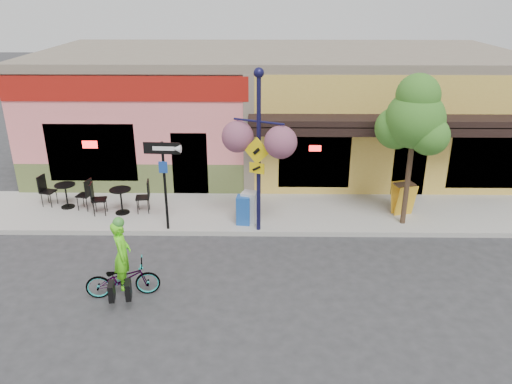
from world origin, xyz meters
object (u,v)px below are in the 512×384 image
(newspaper_box_blue, at_px, (244,210))
(street_tree, at_px, (411,151))
(cyclist_rider, at_px, (123,264))
(lamp_post, at_px, (259,153))
(bicycle, at_px, (123,279))
(building, at_px, (276,107))
(one_way_sign, at_px, (165,187))
(newspaper_box_grey, at_px, (250,207))

(newspaper_box_blue, bearing_deg, street_tree, 8.04)
(cyclist_rider, bearing_deg, street_tree, -73.60)
(lamp_post, bearing_deg, newspaper_box_blue, 163.93)
(bicycle, height_order, newspaper_box_blue, newspaper_box_blue)
(bicycle, distance_m, cyclist_rider, 0.39)
(building, height_order, one_way_sign, building)
(one_way_sign, relative_size, newspaper_box_blue, 3.00)
(one_way_sign, distance_m, street_tree, 7.10)
(building, distance_m, newspaper_box_blue, 6.76)
(lamp_post, distance_m, newspaper_box_blue, 1.99)
(cyclist_rider, height_order, newspaper_box_blue, cyclist_rider)
(lamp_post, height_order, newspaper_box_blue, lamp_post)
(lamp_post, distance_m, newspaper_box_grey, 1.95)
(building, relative_size, lamp_post, 3.88)
(newspaper_box_blue, height_order, newspaper_box_grey, newspaper_box_grey)
(building, bearing_deg, street_tree, -59.72)
(street_tree, bearing_deg, lamp_post, -173.47)
(building, distance_m, newspaper_box_grey, 6.60)
(cyclist_rider, height_order, one_way_sign, one_way_sign)
(bicycle, bearing_deg, one_way_sign, -18.43)
(newspaper_box_grey, distance_m, street_tree, 4.95)
(cyclist_rider, xyz_separation_m, street_tree, (7.44, 3.72, 1.57))
(cyclist_rider, height_order, street_tree, street_tree)
(newspaper_box_grey, xyz_separation_m, street_tree, (4.62, -0.01, 1.78))
(lamp_post, xyz_separation_m, newspaper_box_blue, (-0.45, 0.38, -1.90))
(street_tree, bearing_deg, cyclist_rider, -153.42)
(building, distance_m, one_way_sign, 7.63)
(one_way_sign, relative_size, newspaper_box_grey, 2.75)
(bicycle, relative_size, newspaper_box_grey, 1.76)
(cyclist_rider, xyz_separation_m, lamp_post, (3.09, 3.22, 1.66))
(building, xyz_separation_m, one_way_sign, (-3.32, -6.82, -0.77))
(bicycle, height_order, cyclist_rider, cyclist_rider)
(bicycle, distance_m, newspaper_box_blue, 4.50)
(newspaper_box_blue, bearing_deg, bicycle, -120.10)
(newspaper_box_grey, bearing_deg, cyclist_rider, -108.53)
(one_way_sign, bearing_deg, lamp_post, 2.91)
(bicycle, height_order, street_tree, street_tree)
(one_way_sign, bearing_deg, bicycle, -95.06)
(cyclist_rider, distance_m, newspaper_box_grey, 4.68)
(building, bearing_deg, newspaper_box_blue, -99.69)
(one_way_sign, bearing_deg, street_tree, 7.15)
(lamp_post, xyz_separation_m, newspaper_box_grey, (-0.26, 0.51, -1.86))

